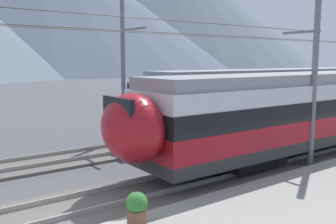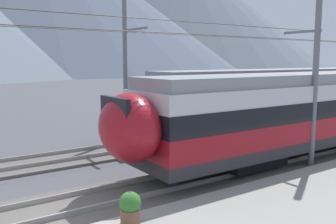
{
  "view_description": "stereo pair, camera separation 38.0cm",
  "coord_description": "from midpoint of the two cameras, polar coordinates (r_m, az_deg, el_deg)",
  "views": [
    {
      "loc": [
        -2.93,
        -9.42,
        4.43
      ],
      "look_at": [
        6.42,
        3.46,
        2.22
      ],
      "focal_mm": 40.0,
      "sensor_mm": 36.0,
      "label": 1
    },
    {
      "loc": [
        -2.62,
        -9.64,
        4.43
      ],
      "look_at": [
        6.42,
        3.46,
        2.22
      ],
      "focal_mm": 40.0,
      "sensor_mm": 36.0,
      "label": 2
    }
  ],
  "objects": [
    {
      "name": "potted_plant_by_shelter",
      "position": [
        9.74,
        -4.64,
        -14.2
      ],
      "size": [
        0.56,
        0.56,
        0.84
      ],
      "color": "brown",
      "rests_on": "platform_slab"
    },
    {
      "name": "catenary_mast_far_side",
      "position": [
        20.45,
        -5.8,
        7.2
      ],
      "size": [
        46.34,
        2.44,
        8.02
      ],
      "color": "slate",
      "rests_on": "ground"
    },
    {
      "name": "mountain_right_ridge",
      "position": [
        259.15,
        2.54,
        15.27
      ],
      "size": [
        180.98,
        180.98,
        75.41
      ],
      "primitive_type": "cone",
      "color": "slate",
      "rests_on": "ground"
    },
    {
      "name": "catenary_mast_mid",
      "position": [
        16.26,
        21.82,
        4.96
      ],
      "size": [
        46.34,
        1.74,
        7.16
      ],
      "color": "slate",
      "rests_on": "ground"
    },
    {
      "name": "track_near",
      "position": [
        11.55,
        -18.69,
        -14.72
      ],
      "size": [
        120.0,
        3.0,
        0.28
      ],
      "color": "#5B5651",
      "rests_on": "ground"
    }
  ]
}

